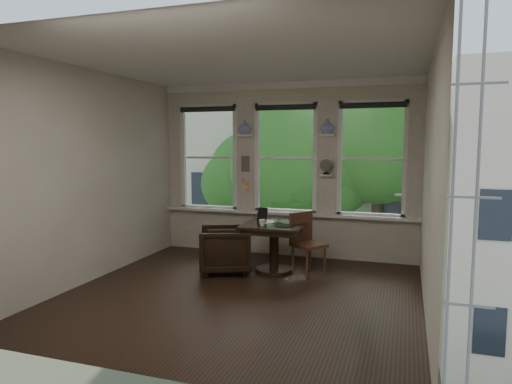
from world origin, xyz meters
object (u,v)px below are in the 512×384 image
(laptop, at_px, (280,225))
(mug, at_px, (262,223))
(side_chair_right, at_px, (309,244))
(armchair_left, at_px, (225,249))
(table, at_px, (274,248))

(laptop, bearing_deg, mug, -137.02)
(mug, bearing_deg, side_chair_right, 22.27)
(side_chair_right, bearing_deg, armchair_left, 140.05)
(armchair_left, height_order, side_chair_right, side_chair_right)
(armchair_left, bearing_deg, laptop, 72.21)
(laptop, bearing_deg, armchair_left, -147.20)
(side_chair_right, bearing_deg, laptop, 155.38)
(laptop, relative_size, mug, 3.44)
(table, distance_m, side_chair_right, 0.54)
(armchair_left, bearing_deg, mug, 67.78)
(laptop, bearing_deg, table, 158.52)
(armchair_left, bearing_deg, side_chair_right, 79.95)
(table, distance_m, armchair_left, 0.75)
(side_chair_right, bearing_deg, mug, 150.55)
(table, bearing_deg, laptop, -50.25)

